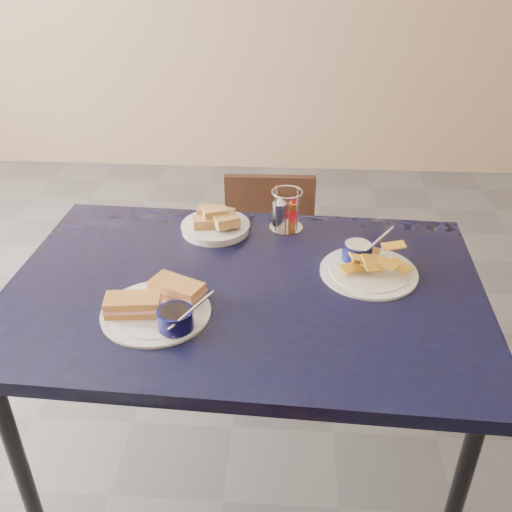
# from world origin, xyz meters

# --- Properties ---
(ground) EXTENTS (6.00, 6.00, 0.00)m
(ground) POSITION_xyz_m (0.00, 0.00, 0.00)
(ground) COLOR #4F4F54
(ground) RESTS_ON ground
(dining_table) EXTENTS (1.36, 0.94, 0.75)m
(dining_table) POSITION_xyz_m (0.07, -0.15, 0.69)
(dining_table) COLOR black
(dining_table) RESTS_ON ground
(chair_far) EXTENTS (0.37, 0.35, 0.76)m
(chair_far) POSITION_xyz_m (0.11, 0.50, 0.43)
(chair_far) COLOR black
(chair_far) RESTS_ON ground
(sandwich_plate) EXTENTS (0.31, 0.28, 0.12)m
(sandwich_plate) POSITION_xyz_m (-0.14, -0.30, 0.77)
(sandwich_plate) COLOR white
(sandwich_plate) RESTS_ON dining_table
(plantain_plate) EXTENTS (0.28, 0.28, 0.12)m
(plantain_plate) POSITION_xyz_m (0.41, -0.05, 0.77)
(plantain_plate) COLOR white
(plantain_plate) RESTS_ON dining_table
(bread_basket) EXTENTS (0.22, 0.22, 0.08)m
(bread_basket) POSITION_xyz_m (-0.05, 0.15, 0.78)
(bread_basket) COLOR white
(bread_basket) RESTS_ON dining_table
(condiment_caddy) EXTENTS (0.11, 0.11, 0.14)m
(condiment_caddy) POSITION_xyz_m (0.17, 0.18, 0.81)
(condiment_caddy) COLOR silver
(condiment_caddy) RESTS_ON dining_table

